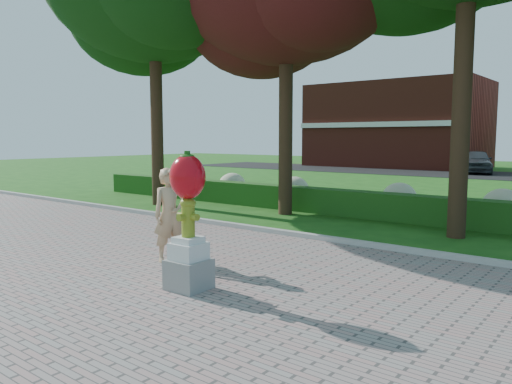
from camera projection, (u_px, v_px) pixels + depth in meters
ground at (197, 258)px, 10.20m from camera, size 100.00×100.00×0.00m
curb at (282, 233)px, 12.53m from camera, size 40.00×0.18×0.15m
lawn_hedge at (356, 204)px, 15.62m from camera, size 24.00×0.70×0.80m
hydrangea_row at (386, 197)px, 16.03m from camera, size 20.10×1.10×0.99m
street at (507, 176)px, 32.04m from camera, size 50.00×8.00×0.02m
building_left at (397, 125)px, 42.51m from camera, size 14.00×8.00×7.00m
hydrant_sculpture at (188, 217)px, 7.88m from camera, size 0.64×0.62×2.21m
woman at (170, 215)px, 9.70m from camera, size 0.64×0.78×1.83m
parked_car at (476, 161)px, 34.44m from camera, size 3.28×5.15×1.63m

